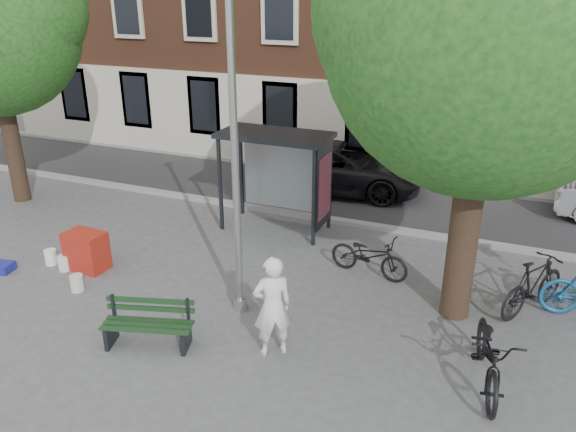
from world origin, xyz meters
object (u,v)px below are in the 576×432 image
(bike_d, at_px, (533,285))
(car_dark, at_px, (337,167))
(bus_shelter, at_px, (291,160))
(painter, at_px, (272,306))
(bike_a, at_px, (369,255))
(bench, at_px, (148,326))
(red_stand, at_px, (86,251))
(bike_c, at_px, (489,354))
(lamppost, at_px, (236,178))

(bike_d, relative_size, car_dark, 0.36)
(bus_shelter, height_order, car_dark, bus_shelter)
(painter, bearing_deg, bike_d, 179.77)
(bike_a, distance_m, car_dark, 5.72)
(bench, relative_size, red_stand, 1.89)
(bench, height_order, bike_d, bike_d)
(bus_shelter, distance_m, bench, 6.02)
(bike_d, height_order, red_stand, bike_d)
(painter, xyz_separation_m, bike_a, (0.80, 3.47, -0.46))
(bike_c, xyz_separation_m, red_stand, (-8.80, 0.70, -0.13))
(lamppost, bearing_deg, bike_c, -5.99)
(bike_c, bearing_deg, red_stand, 164.50)
(bus_shelter, xyz_separation_m, car_dark, (0.15, 3.45, -1.16))
(lamppost, height_order, bike_c, lamppost)
(bench, xyz_separation_m, bike_c, (5.73, 1.21, 0.20))
(bike_a, bearing_deg, painter, 176.56)
(painter, bearing_deg, car_dark, -117.01)
(painter, bearing_deg, lamppost, -79.58)
(lamppost, distance_m, bike_d, 6.20)
(painter, xyz_separation_m, bike_d, (4.18, 3.23, -0.36))
(lamppost, xyz_separation_m, painter, (1.20, -1.07, -1.84))
(bike_a, distance_m, bike_d, 3.39)
(lamppost, distance_m, car_dark, 7.84)
(lamppost, height_order, car_dark, lamppost)
(lamppost, distance_m, bus_shelter, 4.24)
(car_dark, xyz_separation_m, red_stand, (-3.58, -7.36, -0.30))
(bus_shelter, xyz_separation_m, bench, (-0.36, -5.81, -1.53))
(bus_shelter, xyz_separation_m, bike_a, (2.61, -1.70, -1.43))
(bench, distance_m, car_dark, 9.29)
(painter, bearing_deg, bike_c, 151.17)
(bus_shelter, height_order, painter, bus_shelter)
(bike_d, bearing_deg, bus_shelter, 14.42)
(bus_shelter, relative_size, bike_d, 1.45)
(lamppost, bearing_deg, bike_d, 21.88)
(bike_d, distance_m, red_stand, 9.63)
(bus_shelter, distance_m, bike_d, 6.44)
(bus_shelter, relative_size, bike_c, 1.29)
(bench, bearing_deg, bike_c, -5.09)
(painter, xyz_separation_m, bike_c, (3.56, 0.57, -0.37))
(bench, distance_m, bike_c, 5.86)
(bike_c, distance_m, red_stand, 8.83)
(bench, distance_m, bike_a, 5.07)
(bike_a, bearing_deg, red_stand, 119.56)
(bike_a, height_order, red_stand, bike_a)
(car_dark, bearing_deg, painter, -176.95)
(bike_c, height_order, bike_d, bike_d)
(bike_c, bearing_deg, lamppost, 163.07)
(red_stand, bearing_deg, bike_d, 11.75)
(bench, height_order, car_dark, car_dark)
(lamppost, height_order, bench, lamppost)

